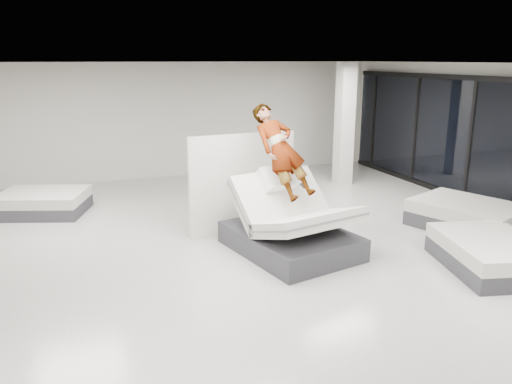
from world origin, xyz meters
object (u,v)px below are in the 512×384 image
at_px(hero_bed, 291,228).
at_px(flat_bed_left_far, 43,203).
at_px(flat_bed_right_near, 491,254).
at_px(column, 344,125).
at_px(remote, 303,186).
at_px(flat_bed_right_far, 467,215).
at_px(divider_panel, 243,184).
at_px(person, 281,170).

height_order(hero_bed, flat_bed_left_far, hero_bed).
bearing_deg(flat_bed_left_far, hero_bed, -43.15).
bearing_deg(flat_bed_right_near, column, 84.34).
bearing_deg(flat_bed_right_near, flat_bed_left_far, 140.48).
bearing_deg(remote, column, 40.11).
xyz_separation_m(flat_bed_right_far, flat_bed_left_far, (-7.98, 3.96, -0.02)).
relative_size(divider_panel, flat_bed_left_far, 1.01).
bearing_deg(flat_bed_right_far, person, 174.62).
height_order(hero_bed, person, person).
bearing_deg(column, remote, -127.49).
height_order(person, divider_panel, person).
bearing_deg(remote, flat_bed_left_far, 126.11).
xyz_separation_m(hero_bed, column, (3.30, 4.04, 1.15)).
distance_m(person, flat_bed_right_near, 3.68).
bearing_deg(divider_panel, flat_bed_left_far, 140.35).
height_order(remote, divider_panel, divider_panel).
distance_m(flat_bed_left_far, column, 7.60).
xyz_separation_m(hero_bed, flat_bed_right_near, (2.72, -1.77, -0.19)).
relative_size(flat_bed_right_near, column, 0.66).
relative_size(hero_bed, column, 0.79).
height_order(remote, flat_bed_left_far, remote).
bearing_deg(hero_bed, flat_bed_right_far, -0.63).
height_order(remote, flat_bed_right_far, remote).
relative_size(person, flat_bed_right_near, 0.87).
relative_size(person, remote, 13.17).
bearing_deg(divider_panel, flat_bed_right_far, -21.77).
relative_size(remote, divider_panel, 0.07).
relative_size(person, flat_bed_left_far, 0.88).
bearing_deg(person, flat_bed_right_far, -17.78).
relative_size(flat_bed_left_far, column, 0.66).
bearing_deg(flat_bed_right_far, remote, 178.89).
height_order(divider_panel, column, column).
distance_m(remote, flat_bed_right_near, 3.22).
height_order(flat_bed_right_far, flat_bed_left_far, flat_bed_right_far).
xyz_separation_m(divider_panel, flat_bed_left_far, (-3.72, 2.63, -0.72)).
xyz_separation_m(flat_bed_right_near, column, (0.58, 5.82, 1.35)).
relative_size(hero_bed, flat_bed_right_near, 1.20).
height_order(divider_panel, flat_bed_right_near, divider_panel).
bearing_deg(flat_bed_right_far, flat_bed_left_far, 153.60).
bearing_deg(flat_bed_right_far, column, 96.99).
distance_m(divider_panel, column, 4.70).
xyz_separation_m(remote, flat_bed_left_far, (-4.40, 3.89, -0.93)).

